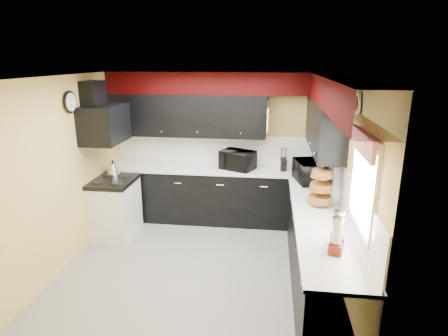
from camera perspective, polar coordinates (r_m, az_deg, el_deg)
name	(u,v)px	position (r m, az deg, el deg)	size (l,w,h in m)	color
ground	(201,265)	(5.27, -3.53, -14.54)	(3.60, 3.60, 0.00)	gray
wall_back	(219,146)	(6.46, -0.77, 3.36)	(3.60, 0.06, 2.50)	#E0C666
wall_right	(346,183)	(4.76, 18.03, -2.26)	(0.06, 3.60, 2.50)	#E0C666
wall_left	(66,172)	(5.38, -22.95, -0.63)	(0.06, 3.60, 2.50)	#E0C666
ceiling	(197,76)	(4.53, -4.09, 13.75)	(3.60, 3.60, 0.06)	white
cab_back	(217,196)	(6.41, -1.11, -4.23)	(3.60, 0.60, 0.90)	black
cab_right	(318,253)	(4.75, 14.18, -12.50)	(0.60, 3.00, 0.90)	black
counter_back	(217,169)	(6.26, -1.14, -0.20)	(3.62, 0.64, 0.04)	white
counter_right	(321,217)	(4.55, 14.59, -7.29)	(0.64, 3.02, 0.04)	white
splash_back	(219,150)	(6.47, -0.78, 2.82)	(3.60, 0.02, 0.50)	white
splash_right	(344,188)	(4.77, 17.85, -2.94)	(0.02, 3.60, 0.50)	white
upper_back	(188,115)	(6.28, -5.57, 8.01)	(2.60, 0.35, 0.70)	black
upper_right	(325,125)	(5.46, 15.07, 6.28)	(0.35, 1.80, 0.70)	black
soffit_back	(217,83)	(6.13, -1.04, 12.81)	(3.60, 0.36, 0.35)	black
soffit_right	(341,95)	(4.34, 17.34, 10.64)	(0.36, 3.24, 0.35)	black
stove	(115,209)	(6.14, -16.22, -6.05)	(0.60, 0.75, 0.86)	white
cooktop	(113,181)	(5.99, -16.57, -1.97)	(0.62, 0.77, 0.06)	black
hood	(105,124)	(5.80, -17.74, 6.43)	(0.50, 0.78, 0.55)	black
hood_duct	(93,95)	(5.81, -19.28, 10.49)	(0.24, 0.40, 0.40)	black
window	(364,184)	(3.83, 20.55, -2.25)	(0.03, 0.86, 0.96)	white
valance	(362,143)	(3.71, 20.33, 3.64)	(0.04, 0.88, 0.20)	red
pan_top	(268,105)	(6.03, 6.72, 9.55)	(0.03, 0.22, 0.40)	black
pan_mid	(267,122)	(5.93, 6.62, 7.00)	(0.03, 0.28, 0.46)	black
pan_low	(268,121)	(6.20, 6.65, 7.11)	(0.03, 0.24, 0.42)	black
cut_board	(268,120)	(5.81, 6.72, 7.30)	(0.03, 0.26, 0.35)	white
baskets	(321,187)	(4.78, 14.55, -2.76)	(0.27, 0.27, 0.50)	brown
clock	(70,102)	(5.41, -22.42, 9.28)	(0.03, 0.30, 0.30)	black
deco_plate	(357,103)	(4.21, 19.67, 9.24)	(0.03, 0.24, 0.24)	white
toaster_oven	(237,160)	(6.18, 2.05, 1.24)	(0.53, 0.44, 0.31)	black
microwave	(310,171)	(5.67, 12.95, -0.52)	(0.57, 0.38, 0.31)	black
utensil_crock	(283,165)	(6.21, 9.00, 0.41)	(0.15, 0.15, 0.16)	white
knife_block	(283,165)	(6.14, 9.03, 0.48)	(0.09, 0.13, 0.21)	black
kettle	(113,168)	(6.25, -16.54, -0.06)	(0.20, 0.20, 0.18)	silver
dispenser_a	(338,231)	(3.83, 16.95, -9.13)	(0.12, 0.12, 0.33)	#6E1005
dispenser_b	(337,238)	(3.68, 16.79, -10.18)	(0.12, 0.12, 0.33)	#5D0105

